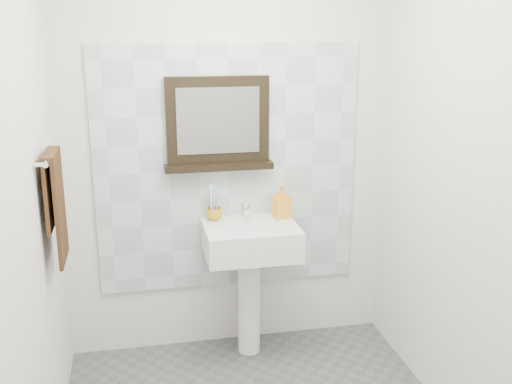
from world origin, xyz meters
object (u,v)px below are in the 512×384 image
pedestal_sink (250,253)px  toothbrush_cup (214,214)px  soap_dispenser (281,202)px  hand_towel (55,198)px  framed_mirror (218,126)px

pedestal_sink → toothbrush_cup: 0.32m
soap_dispenser → hand_towel: 1.36m
pedestal_sink → toothbrush_cup: (-0.20, 0.13, 0.22)m
framed_mirror → pedestal_sink: bearing=-49.9°
toothbrush_cup → soap_dispenser: bearing=-4.6°
soap_dispenser → pedestal_sink: bearing=-168.4°
pedestal_sink → toothbrush_cup: size_ratio=10.15×
pedestal_sink → soap_dispenser: bearing=24.3°
pedestal_sink → framed_mirror: framed_mirror is taller
pedestal_sink → hand_towel: hand_towel is taller
toothbrush_cup → soap_dispenser: (0.41, -0.03, 0.06)m
pedestal_sink → hand_towel: bearing=-159.4°
hand_towel → toothbrush_cup: bearing=31.7°
toothbrush_cup → soap_dispenser: 0.42m
pedestal_sink → framed_mirror: (-0.16, 0.19, 0.75)m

